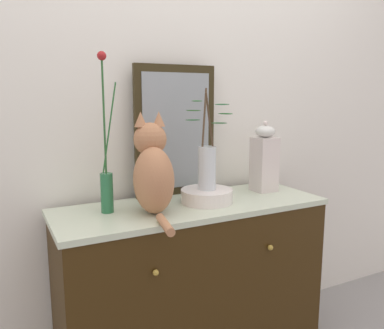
{
  "coord_description": "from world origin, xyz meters",
  "views": [
    {
      "loc": [
        -0.78,
        -1.51,
        1.28
      ],
      "look_at": [
        0.0,
        0.0,
        0.98
      ],
      "focal_mm": 36.56,
      "sensor_mm": 36.0,
      "label": 1
    }
  ],
  "objects_px": {
    "vase_slim_green": "(106,176)",
    "jar_lidded_porcelain": "(264,159)",
    "sideboard": "(192,287)",
    "cat_sitting": "(153,171)",
    "mirror_leaning": "(176,131)",
    "vase_glass_clear": "(207,163)",
    "bowl_porcelain": "(207,196)"
  },
  "relations": [
    {
      "from": "vase_slim_green",
      "to": "jar_lidded_porcelain",
      "type": "xyz_separation_m",
      "value": [
        0.81,
        0.01,
        0.01
      ]
    },
    {
      "from": "sideboard",
      "to": "cat_sitting",
      "type": "xyz_separation_m",
      "value": [
        -0.2,
        -0.04,
        0.57
      ]
    },
    {
      "from": "mirror_leaning",
      "to": "cat_sitting",
      "type": "height_order",
      "value": "mirror_leaning"
    },
    {
      "from": "vase_glass_clear",
      "to": "jar_lidded_porcelain",
      "type": "height_order",
      "value": "vase_glass_clear"
    },
    {
      "from": "mirror_leaning",
      "to": "cat_sitting",
      "type": "relative_size",
      "value": 1.45
    },
    {
      "from": "cat_sitting",
      "to": "mirror_leaning",
      "type": "bearing_deg",
      "value": 47.91
    },
    {
      "from": "cat_sitting",
      "to": "vase_slim_green",
      "type": "height_order",
      "value": "vase_slim_green"
    },
    {
      "from": "cat_sitting",
      "to": "vase_slim_green",
      "type": "relative_size",
      "value": 0.66
    },
    {
      "from": "sideboard",
      "to": "vase_glass_clear",
      "type": "xyz_separation_m",
      "value": [
        0.07,
        -0.01,
        0.58
      ]
    },
    {
      "from": "mirror_leaning",
      "to": "jar_lidded_porcelain",
      "type": "relative_size",
      "value": 1.75
    },
    {
      "from": "cat_sitting",
      "to": "sideboard",
      "type": "bearing_deg",
      "value": 10.77
    },
    {
      "from": "bowl_porcelain",
      "to": "jar_lidded_porcelain",
      "type": "xyz_separation_m",
      "value": [
        0.37,
        0.06,
        0.13
      ]
    },
    {
      "from": "vase_slim_green",
      "to": "vase_glass_clear",
      "type": "relative_size",
      "value": 1.44
    },
    {
      "from": "mirror_leaning",
      "to": "vase_slim_green",
      "type": "xyz_separation_m",
      "value": [
        -0.38,
        -0.15,
        -0.16
      ]
    },
    {
      "from": "sideboard",
      "to": "bowl_porcelain",
      "type": "distance_m",
      "value": 0.44
    },
    {
      "from": "sideboard",
      "to": "bowl_porcelain",
      "type": "height_order",
      "value": "bowl_porcelain"
    },
    {
      "from": "vase_slim_green",
      "to": "mirror_leaning",
      "type": "bearing_deg",
      "value": 21.41
    },
    {
      "from": "vase_glass_clear",
      "to": "jar_lidded_porcelain",
      "type": "xyz_separation_m",
      "value": [
        0.37,
        0.06,
        -0.02
      ]
    },
    {
      "from": "vase_slim_green",
      "to": "jar_lidded_porcelain",
      "type": "distance_m",
      "value": 0.81
    },
    {
      "from": "bowl_porcelain",
      "to": "jar_lidded_porcelain",
      "type": "height_order",
      "value": "jar_lidded_porcelain"
    },
    {
      "from": "cat_sitting",
      "to": "jar_lidded_porcelain",
      "type": "bearing_deg",
      "value": 8.12
    },
    {
      "from": "sideboard",
      "to": "cat_sitting",
      "type": "height_order",
      "value": "cat_sitting"
    },
    {
      "from": "mirror_leaning",
      "to": "bowl_porcelain",
      "type": "xyz_separation_m",
      "value": [
        0.06,
        -0.2,
        -0.28
      ]
    },
    {
      "from": "sideboard",
      "to": "vase_slim_green",
      "type": "distance_m",
      "value": 0.67
    },
    {
      "from": "cat_sitting",
      "to": "bowl_porcelain",
      "type": "height_order",
      "value": "cat_sitting"
    },
    {
      "from": "bowl_porcelain",
      "to": "jar_lidded_porcelain",
      "type": "distance_m",
      "value": 0.39
    },
    {
      "from": "mirror_leaning",
      "to": "vase_glass_clear",
      "type": "height_order",
      "value": "mirror_leaning"
    },
    {
      "from": "cat_sitting",
      "to": "bowl_porcelain",
      "type": "relative_size",
      "value": 1.81
    },
    {
      "from": "sideboard",
      "to": "mirror_leaning",
      "type": "relative_size",
      "value": 1.96
    },
    {
      "from": "sideboard",
      "to": "bowl_porcelain",
      "type": "relative_size",
      "value": 5.17
    },
    {
      "from": "bowl_porcelain",
      "to": "vase_slim_green",
      "type": "bearing_deg",
      "value": 173.22
    },
    {
      "from": "sideboard",
      "to": "vase_glass_clear",
      "type": "bearing_deg",
      "value": -4.88
    }
  ]
}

